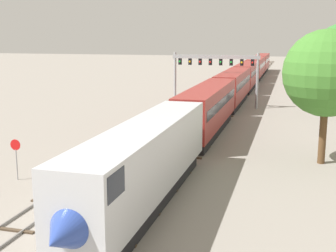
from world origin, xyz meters
TOP-DOWN VIEW (x-y plane):
  - ground_plane at (0.00, 0.00)m, footprint 400.00×400.00m
  - track_main at (2.00, 60.00)m, footprint 2.60×200.00m
  - track_near at (-3.50, 40.00)m, footprint 2.60×160.00m
  - passenger_train at (2.00, 53.93)m, footprint 3.04×120.53m
  - signal_gantry at (-0.25, 41.15)m, footprint 12.10×0.49m
  - stop_sign at (-8.00, 5.36)m, footprint 0.76×0.08m
  - trackside_tree_mid at (12.53, 15.30)m, footprint 6.63×6.63m

SIDE VIEW (x-z plane):
  - ground_plane at x=0.00m, z-range 0.00..0.00m
  - track_main at x=2.00m, z-range -0.01..0.15m
  - track_near at x=-3.50m, z-range -0.01..0.15m
  - stop_sign at x=-8.00m, z-range 0.43..3.31m
  - passenger_train at x=2.00m, z-range 0.21..5.01m
  - signal_gantry at x=-0.25m, z-range 1.85..9.39m
  - trackside_tree_mid at x=12.53m, z-range 1.84..12.21m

